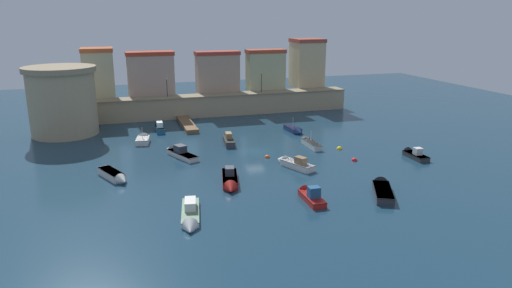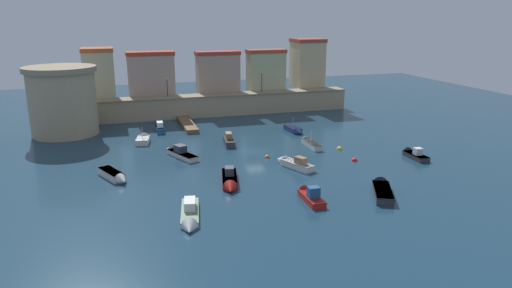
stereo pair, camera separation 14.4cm
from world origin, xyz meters
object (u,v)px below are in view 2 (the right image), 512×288
object	(u,v)px
moored_boat_0	(160,127)
moored_boat_7	(143,139)
moored_boat_1	(295,130)
moored_boat_3	(382,189)
moored_boat_6	(293,163)
mooring_buoy_2	(267,158)
moored_boat_2	(190,215)
mooring_buoy_1	(354,161)
quay_lamp_0	(167,84)
moored_boat_4	(413,154)
moored_boat_9	(309,195)
fortress_tower	(63,101)
quay_lamp_1	(262,79)
moored_boat_5	(230,181)
moored_boat_11	(228,139)
moored_boat_8	(114,176)
moored_boat_12	(179,152)
moored_boat_10	(309,143)
mooring_buoy_0	(339,149)

from	to	relation	value
moored_boat_0	moored_boat_7	world-z (taller)	moored_boat_7
moored_boat_1	moored_boat_3	xyz separation A→B (m)	(-0.97, -26.94, 0.02)
moored_boat_6	mooring_buoy_2	size ratio (longest dim) A/B	8.66
moored_boat_2	mooring_buoy_1	distance (m)	25.84
quay_lamp_0	mooring_buoy_2	xyz separation A→B (m)	(9.23, -28.18, -6.14)
quay_lamp_0	moored_boat_4	bearing A→B (deg)	-50.61
moored_boat_9	mooring_buoy_1	world-z (taller)	moored_boat_9
fortress_tower	quay_lamp_1	world-z (taller)	fortress_tower
moored_boat_3	moored_boat_0	bearing A→B (deg)	54.99
moored_boat_0	moored_boat_3	world-z (taller)	moored_boat_0
moored_boat_5	mooring_buoy_2	xyz separation A→B (m)	(7.18, 8.35, -0.48)
moored_boat_2	mooring_buoy_2	world-z (taller)	moored_boat_2
moored_boat_11	moored_boat_2	bearing A→B (deg)	165.94
moored_boat_1	moored_boat_11	size ratio (longest dim) A/B	0.84
moored_boat_2	moored_boat_9	distance (m)	12.50
moored_boat_7	mooring_buoy_1	size ratio (longest dim) A/B	5.82
moored_boat_8	moored_boat_5	bearing A→B (deg)	42.00
moored_boat_6	moored_boat_11	distance (m)	14.08
moored_boat_5	mooring_buoy_1	bearing A→B (deg)	114.71
fortress_tower	moored_boat_1	xyz separation A→B (m)	(34.55, -9.56, -4.94)
moored_boat_8	moored_boat_12	size ratio (longest dim) A/B	0.83
moored_boat_5	moored_boat_1	bearing A→B (deg)	154.36
moored_boat_1	moored_boat_2	xyz separation A→B (m)	(-21.45, -27.66, 0.01)
fortress_tower	moored_boat_8	bearing A→B (deg)	-74.28
quay_lamp_1	moored_boat_3	distance (m)	43.96
quay_lamp_0	quay_lamp_1	xyz separation A→B (m)	(17.60, -0.00, 0.22)
quay_lamp_0	moored_boat_3	distance (m)	47.02
moored_boat_3	moored_boat_2	bearing A→B (deg)	118.03
fortress_tower	quay_lamp_1	xyz separation A→B (m)	(34.40, 7.05, 1.03)
moored_boat_4	moored_boat_12	distance (m)	30.88
quay_lamp_0	moored_boat_8	xyz separation A→B (m)	(-10.06, -30.98, -5.69)
moored_boat_9	mooring_buoy_2	world-z (taller)	moored_boat_9
moored_boat_3	moored_boat_10	xyz separation A→B (m)	(0.05, 19.16, 0.01)
moored_boat_5	moored_boat_3	bearing A→B (deg)	77.13
fortress_tower	quay_lamp_0	xyz separation A→B (m)	(16.79, 7.05, 0.81)
moored_boat_9	mooring_buoy_1	xyz separation A→B (m)	(10.73, 10.15, -0.46)
fortress_tower	moored_boat_12	xyz separation A→B (m)	(15.05, -16.85, -4.85)
mooring_buoy_1	moored_boat_9	bearing A→B (deg)	-136.60
mooring_buoy_0	fortress_tower	bearing A→B (deg)	151.08
moored_boat_4	moored_boat_11	bearing A→B (deg)	57.34
moored_boat_7	moored_boat_8	size ratio (longest dim) A/B	0.74
moored_boat_3	mooring_buoy_0	size ratio (longest dim) A/B	8.73
moored_boat_11	mooring_buoy_0	distance (m)	16.02
moored_boat_6	moored_boat_9	xyz separation A→B (m)	(-2.28, -10.17, -0.03)
mooring_buoy_0	moored_boat_6	bearing A→B (deg)	-149.53
moored_boat_3	mooring_buoy_1	bearing A→B (deg)	12.03
mooring_buoy_2	moored_boat_2	bearing A→B (deg)	-128.78
moored_boat_3	moored_boat_5	world-z (taller)	moored_boat_5
moored_boat_2	moored_boat_8	world-z (taller)	moored_boat_2
moored_boat_7	moored_boat_12	world-z (taller)	moored_boat_7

